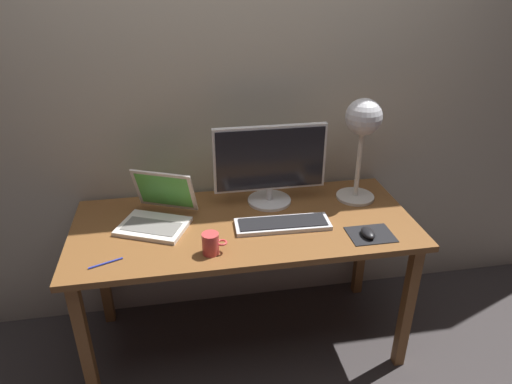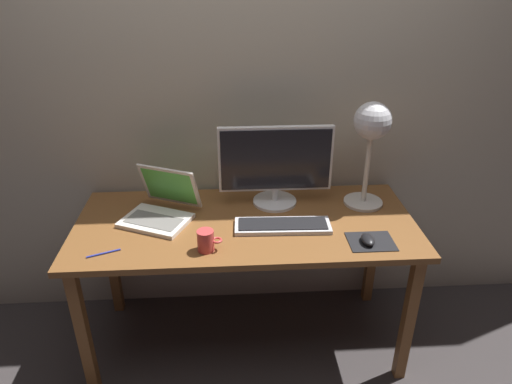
# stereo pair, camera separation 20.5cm
# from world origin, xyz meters

# --- Properties ---
(ground_plane) EXTENTS (4.80, 4.80, 0.00)m
(ground_plane) POSITION_xyz_m (0.00, 0.00, 0.00)
(ground_plane) COLOR #383333
(ground_plane) RESTS_ON ground
(back_wall) EXTENTS (4.80, 0.06, 2.60)m
(back_wall) POSITION_xyz_m (0.00, 0.40, 1.30)
(back_wall) COLOR #B2A893
(back_wall) RESTS_ON ground
(desk) EXTENTS (1.60, 0.70, 0.74)m
(desk) POSITION_xyz_m (0.00, 0.00, 0.66)
(desk) COLOR brown
(desk) RESTS_ON ground
(monitor) EXTENTS (0.56, 0.22, 0.41)m
(monitor) POSITION_xyz_m (0.16, 0.18, 0.95)
(monitor) COLOR silver
(monitor) RESTS_ON desk
(keyboard_main) EXTENTS (0.44, 0.15, 0.03)m
(keyboard_main) POSITION_xyz_m (0.17, -0.07, 0.75)
(keyboard_main) COLOR silver
(keyboard_main) RESTS_ON desk
(laptop) EXTENTS (0.40, 0.40, 0.23)m
(laptop) POSITION_xyz_m (-0.39, 0.08, 0.80)
(laptop) COLOR silver
(laptop) RESTS_ON desk
(desk_lamp) EXTENTS (0.19, 0.19, 0.52)m
(desk_lamp) POSITION_xyz_m (0.60, 0.14, 1.13)
(desk_lamp) COLOR beige
(desk_lamp) RESTS_ON desk
(mousepad) EXTENTS (0.20, 0.16, 0.00)m
(mousepad) POSITION_xyz_m (0.54, -0.21, 0.74)
(mousepad) COLOR black
(mousepad) RESTS_ON desk
(mouse) EXTENTS (0.06, 0.10, 0.03)m
(mouse) POSITION_xyz_m (0.52, -0.22, 0.76)
(mouse) COLOR black
(mouse) RESTS_ON mousepad
(coffee_mug) EXTENTS (0.11, 0.07, 0.10)m
(coffee_mug) POSITION_xyz_m (-0.18, -0.23, 0.79)
(coffee_mug) COLOR #CC3F3F
(coffee_mug) RESTS_ON desk
(pen) EXTENTS (0.13, 0.06, 0.01)m
(pen) POSITION_xyz_m (-0.61, -0.23, 0.74)
(pen) COLOR #2633A5
(pen) RESTS_ON desk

